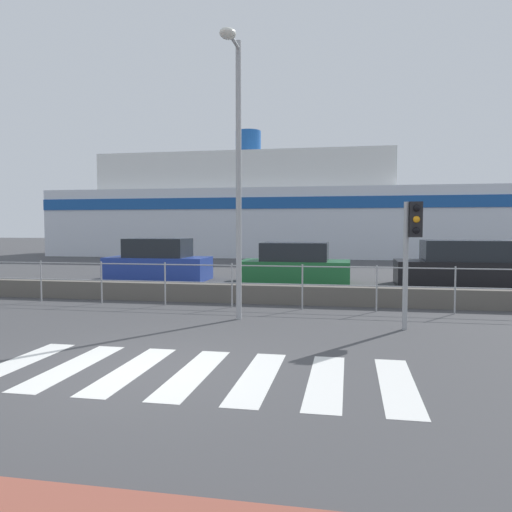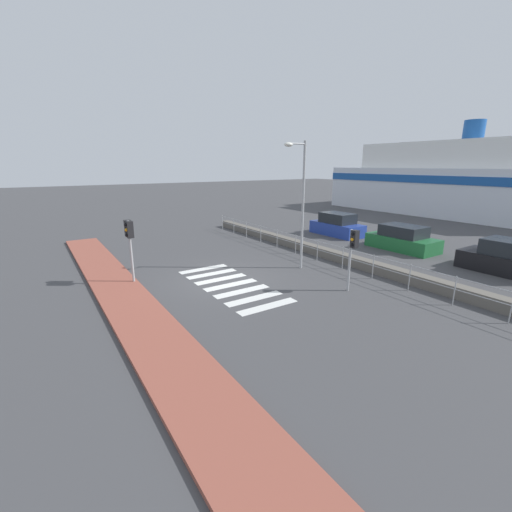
{
  "view_description": "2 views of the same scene",
  "coord_description": "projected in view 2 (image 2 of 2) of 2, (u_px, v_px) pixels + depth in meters",
  "views": [
    {
      "loc": [
        2.87,
        -6.43,
        1.99
      ],
      "look_at": [
        1.29,
        2.0,
        1.5
      ],
      "focal_mm": 35.0,
      "sensor_mm": 36.0,
      "label": 1
    },
    {
      "loc": [
        12.69,
        -6.55,
        4.89
      ],
      "look_at": [
        1.19,
        1.0,
        1.2
      ],
      "focal_mm": 24.0,
      "sensor_mm": 36.0,
      "label": 2
    }
  ],
  "objects": [
    {
      "name": "ground_plane",
      "position": [
        222.0,
        280.0,
        14.98
      ],
      "size": [
        160.0,
        160.0,
        0.0
      ],
      "primitive_type": "plane",
      "color": "#424244"
    },
    {
      "name": "sidewalk_brick",
      "position": [
        125.0,
        298.0,
        12.79
      ],
      "size": [
        24.0,
        1.8,
        0.12
      ],
      "color": "#934C3D",
      "rests_on": "ground_plane"
    },
    {
      "name": "crosswalk",
      "position": [
        231.0,
        285.0,
        14.35
      ],
      "size": [
        5.85,
        2.4,
        0.01
      ],
      "color": "silver",
      "rests_on": "ground_plane"
    },
    {
      "name": "seawall",
      "position": [
        329.0,
        254.0,
        18.36
      ],
      "size": [
        23.44,
        0.55,
        0.48
      ],
      "color": "#605B54",
      "rests_on": "ground_plane"
    },
    {
      "name": "harbor_fence",
      "position": [
        318.0,
        247.0,
        17.77
      ],
      "size": [
        21.14,
        0.04,
        1.1
      ],
      "color": "#9EA0A3",
      "rests_on": "ground_plane"
    },
    {
      "name": "traffic_light_near",
      "position": [
        129.0,
        234.0,
        13.91
      ],
      "size": [
        0.58,
        0.41,
        2.7
      ],
      "color": "#9EA0A3",
      "rests_on": "ground_plane"
    },
    {
      "name": "traffic_light_far",
      "position": [
        353.0,
        247.0,
        13.13
      ],
      "size": [
        0.34,
        0.32,
        2.49
      ],
      "color": "#9EA0A3",
      "rests_on": "ground_plane"
    },
    {
      "name": "streetlamp",
      "position": [
        300.0,
        192.0,
        15.64
      ],
      "size": [
        0.32,
        1.2,
        5.92
      ],
      "color": "#9EA0A3",
      "rests_on": "ground_plane"
    },
    {
      "name": "ferry_boat",
      "position": [
        506.0,
        187.0,
        30.15
      ],
      "size": [
        35.71,
        8.07,
        8.85
      ],
      "color": "silver",
      "rests_on": "ground_plane"
    },
    {
      "name": "parked_car_blue",
      "position": [
        337.0,
        226.0,
        24.39
      ],
      "size": [
        3.85,
        1.75,
        1.57
      ],
      "color": "#233D9E",
      "rests_on": "ground_plane"
    },
    {
      "name": "parked_car_green",
      "position": [
        403.0,
        239.0,
        20.18
      ],
      "size": [
        3.94,
        1.89,
        1.45
      ],
      "color": "#1E6633",
      "rests_on": "ground_plane"
    }
  ]
}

